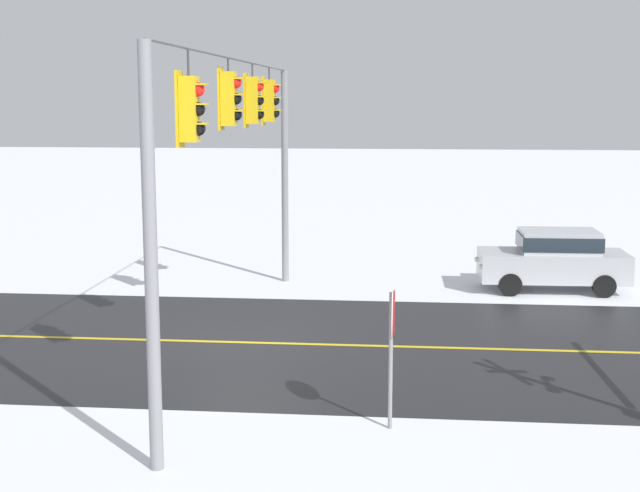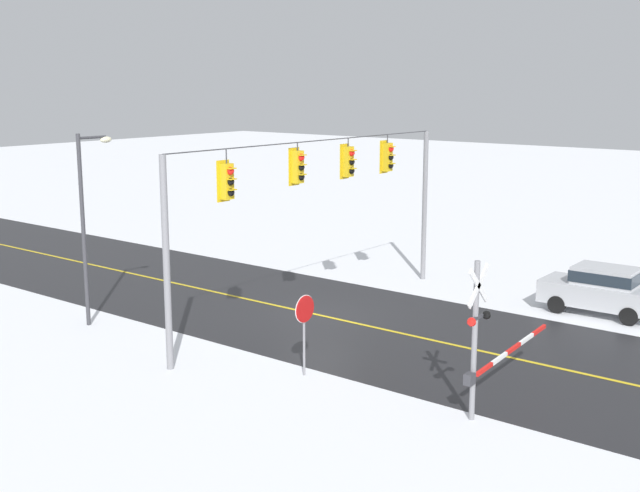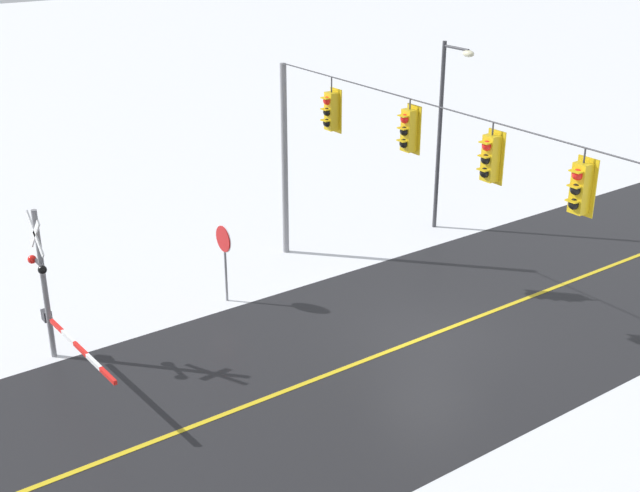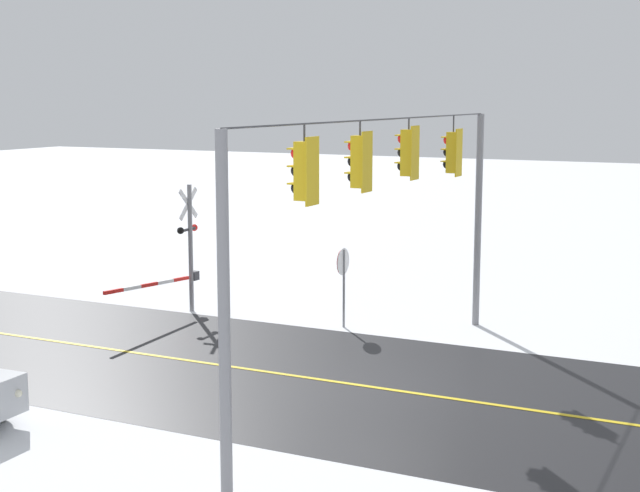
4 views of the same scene
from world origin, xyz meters
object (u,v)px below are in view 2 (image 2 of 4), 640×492
stop_sign (305,317)px  parked_car_silver (602,288)px  railroad_crossing (483,339)px  streetlamp_near (88,211)px

stop_sign → parked_car_silver: size_ratio=0.56×
railroad_crossing → streetlamp_near: streetlamp_near is taller
railroad_crossing → parked_car_silver: (10.78, 0.81, -1.02)m
parked_car_silver → streetlamp_near: streetlamp_near is taller
stop_sign → streetlamp_near: size_ratio=0.36×
railroad_crossing → parked_car_silver: bearing=4.3°
railroad_crossing → stop_sign: bearing=96.5°
stop_sign → parked_car_silver: (11.38, -4.38, -0.76)m
streetlamp_near → parked_car_silver: bearing=-48.0°
streetlamp_near → railroad_crossing: bearing=-85.2°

